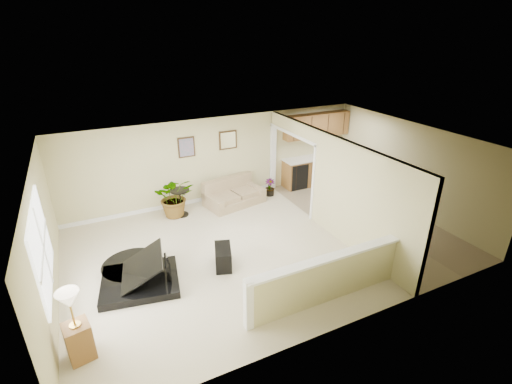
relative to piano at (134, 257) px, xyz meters
name	(u,v)px	position (x,y,z in m)	size (l,w,h in m)	color
floor	(265,244)	(3.03, 0.12, -0.60)	(9.00, 9.00, 0.00)	beige
back_wall	(219,159)	(3.03, 3.12, 0.65)	(9.00, 0.04, 2.50)	#C7BF88
front_wall	(350,267)	(3.03, -2.88, 0.65)	(9.00, 0.04, 2.50)	#C7BF88
left_wall	(44,243)	(-1.47, 0.12, 0.65)	(0.04, 6.00, 2.50)	#C7BF88
right_wall	(409,168)	(7.53, 0.12, 0.65)	(0.04, 6.00, 2.50)	#C7BF88
ceiling	(266,145)	(3.03, 0.12, 1.90)	(9.00, 6.00, 0.04)	white
kitchen_vinyl	(366,217)	(6.18, 0.12, -0.59)	(2.70, 6.00, 0.01)	#9A8A68
interior_partition	(323,182)	(4.83, 0.37, 0.62)	(0.18, 5.99, 2.50)	#C7BF88
pony_half_wall	(325,279)	(3.10, -2.18, -0.08)	(3.42, 0.22, 1.00)	#C7BF88
left_window	(41,247)	(-1.46, -0.38, 0.85)	(0.05, 2.15, 1.45)	white
wall_art_left	(186,147)	(2.08, 3.09, 1.15)	(0.48, 0.04, 0.58)	#3B2815
wall_mirror	(228,140)	(3.33, 3.09, 1.20)	(0.55, 0.04, 0.55)	#3B2815
kitchen_cabinets	(313,159)	(6.22, 2.85, 0.27)	(2.36, 0.65, 2.33)	olive
piano	(134,257)	(0.00, 0.00, 0.00)	(1.96, 1.99, 1.43)	black
piano_bench	(223,257)	(1.81, -0.26, -0.37)	(0.34, 0.68, 0.45)	black
loveseat	(234,192)	(3.25, 2.58, -0.23)	(1.86, 1.28, 0.96)	tan
accent_table	(180,199)	(1.63, 2.49, -0.10)	(0.53, 0.53, 0.77)	black
palm_plant	(175,197)	(1.50, 2.54, -0.03)	(1.20, 1.09, 1.16)	black
small_plant	(270,188)	(4.48, 2.61, -0.37)	(0.38, 0.38, 0.54)	black
lamp_stand	(76,331)	(-1.12, -1.58, -0.06)	(0.44, 0.44, 1.28)	olive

